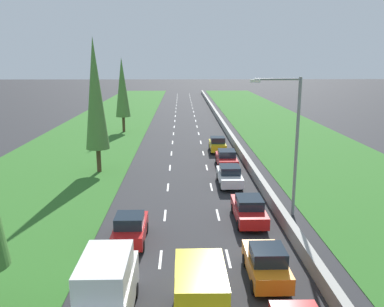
{
  "coord_description": "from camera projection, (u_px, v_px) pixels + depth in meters",
  "views": [
    {
      "loc": [
        -0.63,
        -3.95,
        10.02
      ],
      "look_at": [
        0.36,
        33.43,
        1.29
      ],
      "focal_mm": 37.67,
      "sensor_mm": 36.0,
      "label": 1
    }
  ],
  "objects": [
    {
      "name": "ground_plane",
      "position": [
        185.0,
        124.0,
        64.55
      ],
      "size": [
        300.0,
        300.0,
        0.0
      ],
      "primitive_type": "plane",
      "color": "#28282B",
      "rests_on": "ground"
    },
    {
      "name": "grass_verge_left",
      "position": [
        106.0,
        124.0,
        64.22
      ],
      "size": [
        14.0,
        140.0,
        0.04
      ],
      "primitive_type": "cube",
      "color": "#2D6623",
      "rests_on": "ground"
    },
    {
      "name": "grass_verge_right",
      "position": [
        274.0,
        123.0,
        64.91
      ],
      "size": [
        14.0,
        140.0,
        0.04
      ],
      "primitive_type": "cube",
      "color": "#2D6623",
      "rests_on": "ground"
    },
    {
      "name": "median_barrier",
      "position": [
        221.0,
        121.0,
        64.6
      ],
      "size": [
        0.44,
        120.0,
        0.85
      ],
      "primitive_type": "cube",
      "color": "#9E9B93",
      "rests_on": "ground"
    },
    {
      "name": "lane_markings",
      "position": [
        185.0,
        124.0,
        64.54
      ],
      "size": [
        3.64,
        116.0,
        0.01
      ],
      "color": "white",
      "rests_on": "ground"
    },
    {
      "name": "yellow_van_centre_lane",
      "position": [
        200.0,
        301.0,
        14.75
      ],
      "size": [
        1.96,
        4.9,
        2.82
      ],
      "color": "yellow",
      "rests_on": "ground"
    },
    {
      "name": "orange_hatchback_right_lane",
      "position": [
        266.0,
        263.0,
        18.62
      ],
      "size": [
        1.74,
        3.9,
        1.72
      ],
      "color": "orange",
      "rests_on": "ground"
    },
    {
      "name": "red_sedan_right_lane_third",
      "position": [
        249.0,
        209.0,
        25.38
      ],
      "size": [
        1.82,
        4.5,
        1.64
      ],
      "color": "red",
      "rests_on": "ground"
    },
    {
      "name": "white_sedan_right_lane",
      "position": [
        229.0,
        175.0,
        32.83
      ],
      "size": [
        1.82,
        4.5,
        1.64
      ],
      "color": "white",
      "rests_on": "ground"
    },
    {
      "name": "red_sedan_right_lane_fifth",
      "position": [
        226.0,
        158.0,
        38.49
      ],
      "size": [
        1.82,
        4.5,
        1.64
      ],
      "color": "red",
      "rests_on": "ground"
    },
    {
      "name": "yellow_hatchback_right_lane",
      "position": [
        217.0,
        144.0,
        44.7
      ],
      "size": [
        1.74,
        3.9,
        1.72
      ],
      "color": "yellow",
      "rests_on": "ground"
    },
    {
      "name": "white_van_left_lane",
      "position": [
        107.0,
        289.0,
        15.52
      ],
      "size": [
        1.96,
        4.9,
        2.82
      ],
      "color": "white",
      "rests_on": "ground"
    },
    {
      "name": "red_hatchback_left_lane",
      "position": [
        130.0,
        228.0,
        22.47
      ],
      "size": [
        1.74,
        3.9,
        1.72
      ],
      "color": "red",
      "rests_on": "ground"
    },
    {
      "name": "poplar_tree_second",
      "position": [
        95.0,
        94.0,
        35.24
      ],
      "size": [
        2.1,
        2.1,
        12.01
      ],
      "color": "#4C3823",
      "rests_on": "ground"
    },
    {
      "name": "poplar_tree_third",
      "position": [
        122.0,
        88.0,
        55.81
      ],
      "size": [
        2.06,
        2.06,
        10.36
      ],
      "color": "#4C3823",
      "rests_on": "ground"
    },
    {
      "name": "street_light_mast",
      "position": [
        292.0,
        137.0,
        25.48
      ],
      "size": [
        3.2,
        0.28,
        9.0
      ],
      "color": "gray",
      "rests_on": "ground"
    }
  ]
}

